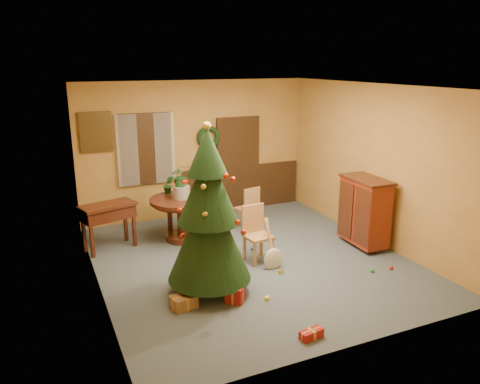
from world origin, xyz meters
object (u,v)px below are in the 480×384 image
chair_near (256,231)px  christmas_tree (209,215)px  writing_desk (108,215)px  sideboard (365,210)px  dining_table (182,211)px

chair_near → christmas_tree: size_ratio=0.38×
writing_desk → sideboard: sideboard is taller
writing_desk → sideboard: size_ratio=0.82×
dining_table → writing_desk: writing_desk is taller
christmas_tree → sideboard: 3.26m
chair_near → sideboard: 2.09m
dining_table → christmas_tree: 2.25m
chair_near → writing_desk: bearing=145.5°
dining_table → chair_near: 1.64m
dining_table → chair_near: chair_near is taller
sideboard → chair_near: bearing=173.7°
chair_near → dining_table: bearing=121.6°
dining_table → writing_desk: bearing=175.6°
chair_near → writing_desk: (-2.19, 1.50, 0.12)m
dining_table → sideboard: sideboard is taller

